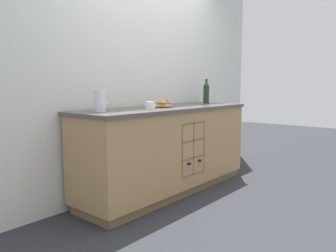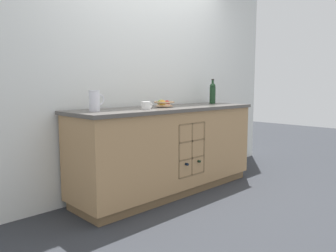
{
  "view_description": "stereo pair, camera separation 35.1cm",
  "coord_description": "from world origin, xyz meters",
  "px_view_note": "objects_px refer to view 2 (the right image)",
  "views": [
    {
      "loc": [
        -2.68,
        -2.24,
        1.15
      ],
      "look_at": [
        0.0,
        0.0,
        0.72
      ],
      "focal_mm": 35.0,
      "sensor_mm": 36.0,
      "label": 1
    },
    {
      "loc": [
        -2.44,
        -2.49,
        1.15
      ],
      "look_at": [
        0.0,
        0.0,
        0.72
      ],
      "focal_mm": 35.0,
      "sensor_mm": 36.0,
      "label": 2
    }
  ],
  "objects_px": {
    "white_pitcher": "(95,100)",
    "standing_wine_bottle": "(213,93)",
    "ceramic_mug": "(146,106)",
    "fruit_bowl": "(164,103)"
  },
  "relations": [
    {
      "from": "white_pitcher",
      "to": "standing_wine_bottle",
      "type": "distance_m",
      "value": 1.78
    },
    {
      "from": "white_pitcher",
      "to": "standing_wine_bottle",
      "type": "relative_size",
      "value": 0.6
    },
    {
      "from": "white_pitcher",
      "to": "ceramic_mug",
      "type": "relative_size",
      "value": 1.54
    },
    {
      "from": "fruit_bowl",
      "to": "white_pitcher",
      "type": "relative_size",
      "value": 1.18
    },
    {
      "from": "fruit_bowl",
      "to": "white_pitcher",
      "type": "distance_m",
      "value": 0.84
    },
    {
      "from": "fruit_bowl",
      "to": "ceramic_mug",
      "type": "height_order",
      "value": "fruit_bowl"
    },
    {
      "from": "ceramic_mug",
      "to": "fruit_bowl",
      "type": "bearing_deg",
      "value": 22.32
    },
    {
      "from": "fruit_bowl",
      "to": "white_pitcher",
      "type": "xyz_separation_m",
      "value": [
        -0.84,
        0.01,
        0.06
      ]
    },
    {
      "from": "white_pitcher",
      "to": "standing_wine_bottle",
      "type": "xyz_separation_m",
      "value": [
        1.78,
        0.07,
        0.04
      ]
    },
    {
      "from": "ceramic_mug",
      "to": "standing_wine_bottle",
      "type": "bearing_deg",
      "value": 10.17
    }
  ]
}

